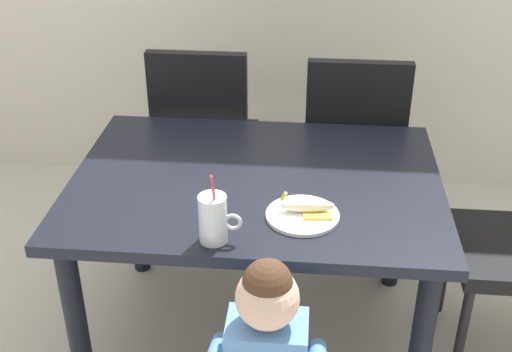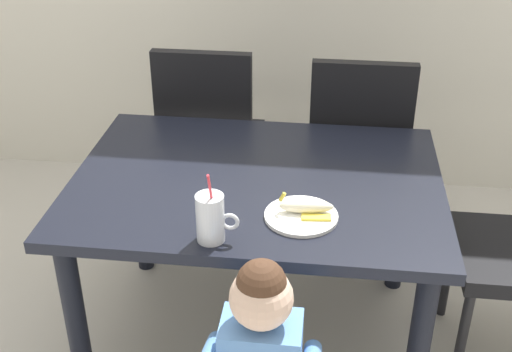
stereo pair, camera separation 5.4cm
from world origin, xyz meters
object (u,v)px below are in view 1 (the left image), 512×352
object	(u,v)px
dining_table	(256,202)
peeled_banana	(308,206)
dining_chair_left	(204,133)
dining_chair_right	(353,144)
milk_cup	(213,221)
snack_plate	(302,215)

from	to	relation	value
dining_table	peeled_banana	distance (m)	0.31
dining_chair_left	dining_chair_right	size ratio (longest dim) A/B	1.00
dining_chair_right	dining_table	bearing A→B (deg)	60.64
dining_table	dining_chair_right	world-z (taller)	dining_chair_right
dining_table	milk_cup	world-z (taller)	milk_cup
snack_plate	peeled_banana	bearing A→B (deg)	42.62
peeled_banana	dining_chair_right	bearing A→B (deg)	78.18
dining_chair_left	peeled_banana	bearing A→B (deg)	117.98
dining_table	peeled_banana	size ratio (longest dim) A/B	7.32
peeled_banana	milk_cup	bearing A→B (deg)	-148.74
dining_chair_right	milk_cup	bearing A→B (deg)	66.27
dining_table	snack_plate	xyz separation A→B (m)	(0.17, -0.23, 0.10)
milk_cup	snack_plate	bearing A→B (deg)	30.40
milk_cup	snack_plate	xyz separation A→B (m)	(0.26, 0.15, -0.06)
dining_chair_right	milk_cup	world-z (taller)	milk_cup
dining_chair_left	peeled_banana	world-z (taller)	dining_chair_left
dining_chair_right	peeled_banana	size ratio (longest dim) A/B	5.53
dining_chair_left	dining_table	bearing A→B (deg)	113.43
milk_cup	snack_plate	distance (m)	0.30
dining_chair_right	snack_plate	distance (m)	0.92
dining_table	snack_plate	distance (m)	0.30
dining_table	peeled_banana	bearing A→B (deg)	-49.84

